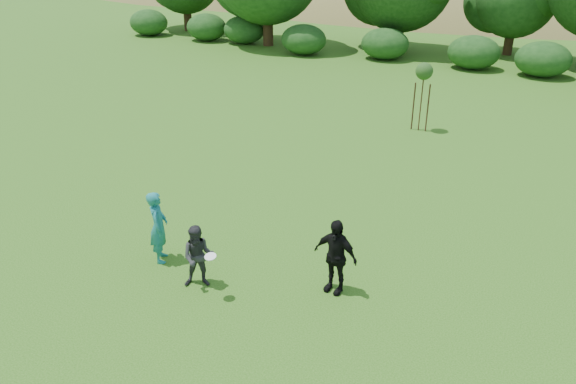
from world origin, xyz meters
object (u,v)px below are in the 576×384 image
at_px(player_teal, 158,227).
at_px(player_black, 335,256).
at_px(player_grey, 198,257).
at_px(sapling, 424,73).

bearing_deg(player_teal, player_black, -113.37).
relative_size(player_grey, sapling, 0.55).
height_order(player_grey, player_black, player_black).
xyz_separation_m(player_teal, player_black, (4.49, 0.64, -0.02)).
relative_size(player_teal, player_black, 1.03).
bearing_deg(player_teal, sapling, -46.76).
relative_size(player_black, sapling, 0.65).
bearing_deg(player_black, sapling, 102.84).
xyz_separation_m(player_grey, sapling, (1.99, 13.51, 1.63)).
bearing_deg(player_black, player_teal, -163.46).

